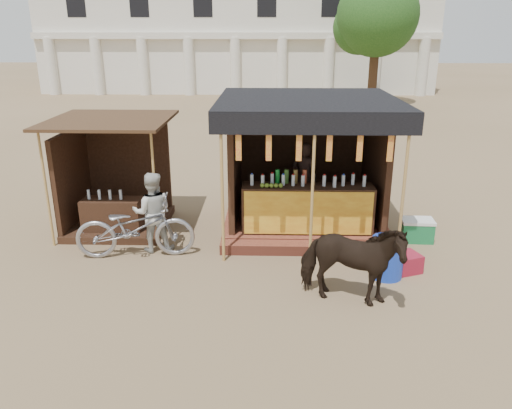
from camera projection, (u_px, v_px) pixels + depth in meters
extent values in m
plane|color=#846B4C|center=(253.00, 304.00, 7.83)|extent=(120.00, 120.00, 0.00)
cube|color=brown|center=(303.00, 219.00, 11.07)|extent=(3.40, 2.80, 0.22)
cube|color=brown|center=(308.00, 248.00, 9.61)|extent=(3.40, 0.35, 0.20)
cube|color=#3A2215|center=(307.00, 208.00, 9.98)|extent=(2.60, 0.55, 0.95)
cube|color=orange|center=(308.00, 213.00, 9.71)|extent=(2.50, 0.02, 0.88)
cube|color=#3A2215|center=(302.00, 146.00, 11.80)|extent=(3.00, 0.12, 2.50)
cube|color=#3A2215|center=(235.00, 159.00, 10.66)|extent=(0.12, 2.50, 2.50)
cube|color=#3A2215|center=(376.00, 159.00, 10.58)|extent=(0.12, 2.50, 2.50)
cube|color=black|center=(308.00, 99.00, 10.00)|extent=(3.60, 3.60, 0.06)
cube|color=black|center=(315.00, 124.00, 8.39)|extent=(3.60, 0.06, 0.36)
cylinder|color=tan|center=(222.00, 191.00, 8.85)|extent=(0.06, 0.06, 2.75)
cylinder|color=tan|center=(312.00, 191.00, 8.81)|extent=(0.06, 0.06, 2.75)
cylinder|color=tan|center=(403.00, 192.00, 8.77)|extent=(0.06, 0.06, 2.75)
cube|color=red|center=(239.00, 145.00, 8.57)|extent=(0.10, 0.02, 0.55)
cube|color=red|center=(269.00, 145.00, 8.56)|extent=(0.10, 0.02, 0.55)
cube|color=red|center=(299.00, 145.00, 8.54)|extent=(0.10, 0.02, 0.55)
cube|color=red|center=(329.00, 146.00, 8.53)|extent=(0.10, 0.02, 0.55)
cube|color=red|center=(360.00, 146.00, 8.52)|extent=(0.10, 0.02, 0.55)
cube|color=red|center=(391.00, 146.00, 8.50)|extent=(0.10, 0.02, 0.55)
imported|color=black|center=(304.00, 178.00, 10.86)|extent=(0.68, 0.58, 1.58)
cube|color=#3A2215|center=(121.00, 223.00, 10.90)|extent=(2.00, 2.00, 0.15)
cube|color=#3A2215|center=(129.00, 169.00, 11.47)|extent=(1.90, 0.10, 2.10)
cube|color=#3A2215|center=(73.00, 180.00, 10.60)|extent=(0.10, 1.90, 2.10)
cube|color=#472D19|center=(109.00, 120.00, 10.05)|extent=(2.40, 2.40, 0.06)
cylinder|color=tan|center=(46.00, 189.00, 9.57)|extent=(0.05, 0.05, 2.35)
cylinder|color=tan|center=(155.00, 190.00, 9.52)|extent=(0.05, 0.05, 2.35)
cube|color=#3A2215|center=(113.00, 217.00, 10.32)|extent=(1.20, 0.50, 0.80)
imported|color=black|center=(351.00, 263.00, 7.65)|extent=(1.77, 1.16, 1.38)
imported|color=#96979E|center=(135.00, 228.00, 9.31)|extent=(2.28, 1.03, 1.16)
imported|color=beige|center=(153.00, 212.00, 9.51)|extent=(0.84, 0.70, 1.57)
cylinder|color=#193CBD|center=(387.00, 257.00, 8.60)|extent=(0.63, 0.63, 0.72)
cube|color=maroon|center=(406.00, 262.00, 8.86)|extent=(0.57, 0.56, 0.33)
cube|color=#19723D|center=(416.00, 231.00, 10.13)|extent=(0.64, 0.44, 0.40)
cube|color=white|center=(418.00, 221.00, 10.06)|extent=(0.66, 0.47, 0.06)
cube|color=silver|center=(238.00, 31.00, 34.84)|extent=(26.00, 7.00, 8.00)
cube|color=silver|center=(235.00, 36.00, 31.55)|extent=(26.00, 0.50, 0.40)
cylinder|color=silver|center=(52.00, 66.00, 32.48)|extent=(0.70, 0.70, 3.60)
cylinder|color=silver|center=(97.00, 66.00, 32.41)|extent=(0.70, 0.70, 3.60)
cylinder|color=silver|center=(143.00, 67.00, 32.33)|extent=(0.70, 0.70, 3.60)
cylinder|color=silver|center=(189.00, 67.00, 32.25)|extent=(0.70, 0.70, 3.60)
cylinder|color=silver|center=(235.00, 67.00, 32.18)|extent=(0.70, 0.70, 3.60)
cylinder|color=silver|center=(282.00, 67.00, 32.10)|extent=(0.70, 0.70, 3.60)
cylinder|color=silver|center=(329.00, 67.00, 32.03)|extent=(0.70, 0.70, 3.60)
cylinder|color=silver|center=(375.00, 67.00, 31.95)|extent=(0.70, 0.70, 3.60)
cylinder|color=silver|center=(423.00, 67.00, 31.87)|extent=(0.70, 0.70, 3.60)
cylinder|color=#382314|center=(373.00, 69.00, 27.76)|extent=(0.50, 0.50, 4.00)
sphere|color=#2F5B1F|center=(377.00, 15.00, 26.83)|extent=(4.40, 4.40, 4.40)
sphere|color=#2F5B1F|center=(360.00, 27.00, 27.61)|extent=(2.99, 2.99, 2.99)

